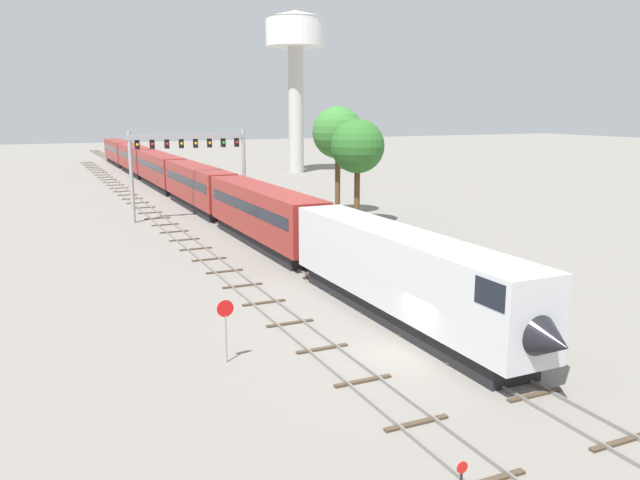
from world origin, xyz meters
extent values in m
plane|color=gray|center=(0.00, 0.00, 0.00)|extent=(400.00, 400.00, 0.00)
cube|color=slate|center=(1.28, 60.00, 0.08)|extent=(0.07, 200.00, 0.16)
cube|color=slate|center=(2.72, 60.00, 0.08)|extent=(0.07, 200.00, 0.16)
cube|color=#473828|center=(2.00, -10.00, 0.05)|extent=(2.60, 0.24, 0.10)
cube|color=#473828|center=(2.00, -6.00, 0.05)|extent=(2.60, 0.24, 0.10)
cube|color=#473828|center=(2.00, -2.00, 0.05)|extent=(2.60, 0.24, 0.10)
cube|color=#473828|center=(2.00, 2.00, 0.05)|extent=(2.60, 0.24, 0.10)
cube|color=#473828|center=(2.00, 6.00, 0.05)|extent=(2.60, 0.24, 0.10)
cube|color=#473828|center=(2.00, 10.00, 0.05)|extent=(2.60, 0.24, 0.10)
cube|color=#473828|center=(2.00, 14.00, 0.05)|extent=(2.60, 0.24, 0.10)
cube|color=#473828|center=(2.00, 18.00, 0.05)|extent=(2.60, 0.24, 0.10)
cube|color=#473828|center=(2.00, 22.00, 0.05)|extent=(2.60, 0.24, 0.10)
cube|color=#473828|center=(2.00, 26.00, 0.05)|extent=(2.60, 0.24, 0.10)
cube|color=#473828|center=(2.00, 30.00, 0.05)|extent=(2.60, 0.24, 0.10)
cube|color=#473828|center=(2.00, 34.00, 0.05)|extent=(2.60, 0.24, 0.10)
cube|color=#473828|center=(2.00, 38.00, 0.05)|extent=(2.60, 0.24, 0.10)
cube|color=#473828|center=(2.00, 42.00, 0.05)|extent=(2.60, 0.24, 0.10)
cube|color=#473828|center=(2.00, 46.00, 0.05)|extent=(2.60, 0.24, 0.10)
cube|color=#473828|center=(2.00, 50.00, 0.05)|extent=(2.60, 0.24, 0.10)
cube|color=#473828|center=(2.00, 54.00, 0.05)|extent=(2.60, 0.24, 0.10)
cube|color=#473828|center=(2.00, 58.00, 0.05)|extent=(2.60, 0.24, 0.10)
cube|color=#473828|center=(2.00, 62.00, 0.05)|extent=(2.60, 0.24, 0.10)
cube|color=#473828|center=(2.00, 66.00, 0.05)|extent=(2.60, 0.24, 0.10)
cube|color=#473828|center=(2.00, 70.00, 0.05)|extent=(2.60, 0.24, 0.10)
cube|color=#473828|center=(2.00, 74.00, 0.05)|extent=(2.60, 0.24, 0.10)
cube|color=#473828|center=(2.00, 78.00, 0.05)|extent=(2.60, 0.24, 0.10)
cube|color=#473828|center=(2.00, 82.00, 0.05)|extent=(2.60, 0.24, 0.10)
cube|color=#473828|center=(2.00, 86.00, 0.05)|extent=(2.60, 0.24, 0.10)
cube|color=#473828|center=(2.00, 90.00, 0.05)|extent=(2.60, 0.24, 0.10)
cube|color=#473828|center=(2.00, 94.00, 0.05)|extent=(2.60, 0.24, 0.10)
cube|color=#473828|center=(2.00, 98.00, 0.05)|extent=(2.60, 0.24, 0.10)
cube|color=#473828|center=(2.00, 102.00, 0.05)|extent=(2.60, 0.24, 0.10)
cube|color=#473828|center=(2.00, 106.00, 0.05)|extent=(2.60, 0.24, 0.10)
cube|color=#473828|center=(2.00, 110.00, 0.05)|extent=(2.60, 0.24, 0.10)
cube|color=#473828|center=(2.00, 114.00, 0.05)|extent=(2.60, 0.24, 0.10)
cube|color=#473828|center=(2.00, 118.00, 0.05)|extent=(2.60, 0.24, 0.10)
cube|color=#473828|center=(2.00, 122.00, 0.05)|extent=(2.60, 0.24, 0.10)
cube|color=#473828|center=(2.00, 126.00, 0.05)|extent=(2.60, 0.24, 0.10)
cube|color=#473828|center=(2.00, 130.00, 0.05)|extent=(2.60, 0.24, 0.10)
cube|color=#473828|center=(2.00, 134.00, 0.05)|extent=(2.60, 0.24, 0.10)
cube|color=#473828|center=(2.00, 138.00, 0.05)|extent=(2.60, 0.24, 0.10)
cube|color=#473828|center=(2.00, 142.00, 0.05)|extent=(2.60, 0.24, 0.10)
cube|color=#473828|center=(2.00, 146.00, 0.05)|extent=(2.60, 0.24, 0.10)
cube|color=#473828|center=(2.00, 150.00, 0.05)|extent=(2.60, 0.24, 0.10)
cube|color=#473828|center=(2.00, 154.00, 0.05)|extent=(2.60, 0.24, 0.10)
cube|color=#473828|center=(2.00, 158.00, 0.05)|extent=(2.60, 0.24, 0.10)
cube|color=slate|center=(-4.22, 40.00, 0.08)|extent=(0.07, 160.00, 0.16)
cube|color=slate|center=(-2.78, 40.00, 0.08)|extent=(0.07, 160.00, 0.16)
cube|color=#473828|center=(-3.50, -6.00, 0.05)|extent=(2.60, 0.24, 0.10)
cube|color=#473828|center=(-3.50, -2.00, 0.05)|extent=(2.60, 0.24, 0.10)
cube|color=#473828|center=(-3.50, 2.00, 0.05)|extent=(2.60, 0.24, 0.10)
cube|color=#473828|center=(-3.50, 6.00, 0.05)|extent=(2.60, 0.24, 0.10)
cube|color=#473828|center=(-3.50, 10.00, 0.05)|extent=(2.60, 0.24, 0.10)
cube|color=#473828|center=(-3.50, 14.00, 0.05)|extent=(2.60, 0.24, 0.10)
cube|color=#473828|center=(-3.50, 18.00, 0.05)|extent=(2.60, 0.24, 0.10)
cube|color=#473828|center=(-3.50, 22.00, 0.05)|extent=(2.60, 0.24, 0.10)
cube|color=#473828|center=(-3.50, 26.00, 0.05)|extent=(2.60, 0.24, 0.10)
cube|color=#473828|center=(-3.50, 30.00, 0.05)|extent=(2.60, 0.24, 0.10)
cube|color=#473828|center=(-3.50, 34.00, 0.05)|extent=(2.60, 0.24, 0.10)
cube|color=#473828|center=(-3.50, 38.00, 0.05)|extent=(2.60, 0.24, 0.10)
cube|color=#473828|center=(-3.50, 42.00, 0.05)|extent=(2.60, 0.24, 0.10)
cube|color=#473828|center=(-3.50, 46.00, 0.05)|extent=(2.60, 0.24, 0.10)
cube|color=#473828|center=(-3.50, 50.00, 0.05)|extent=(2.60, 0.24, 0.10)
cube|color=#473828|center=(-3.50, 54.00, 0.05)|extent=(2.60, 0.24, 0.10)
cube|color=#473828|center=(-3.50, 58.00, 0.05)|extent=(2.60, 0.24, 0.10)
cube|color=#473828|center=(-3.50, 62.00, 0.05)|extent=(2.60, 0.24, 0.10)
cube|color=#473828|center=(-3.50, 66.00, 0.05)|extent=(2.60, 0.24, 0.10)
cube|color=#473828|center=(-3.50, 70.00, 0.05)|extent=(2.60, 0.24, 0.10)
cube|color=#473828|center=(-3.50, 74.00, 0.05)|extent=(2.60, 0.24, 0.10)
cube|color=#473828|center=(-3.50, 78.00, 0.05)|extent=(2.60, 0.24, 0.10)
cube|color=#473828|center=(-3.50, 82.00, 0.05)|extent=(2.60, 0.24, 0.10)
cube|color=#473828|center=(-3.50, 86.00, 0.05)|extent=(2.60, 0.24, 0.10)
cube|color=#473828|center=(-3.50, 90.00, 0.05)|extent=(2.60, 0.24, 0.10)
cube|color=#473828|center=(-3.50, 94.00, 0.05)|extent=(2.60, 0.24, 0.10)
cube|color=#473828|center=(-3.50, 98.00, 0.05)|extent=(2.60, 0.24, 0.10)
cube|color=#473828|center=(-3.50, 102.00, 0.05)|extent=(2.60, 0.24, 0.10)
cube|color=#473828|center=(-3.50, 106.00, 0.05)|extent=(2.60, 0.24, 0.10)
cube|color=#473828|center=(-3.50, 110.00, 0.05)|extent=(2.60, 0.24, 0.10)
cube|color=#473828|center=(-3.50, 114.00, 0.05)|extent=(2.60, 0.24, 0.10)
cube|color=#473828|center=(-3.50, 118.00, 0.05)|extent=(2.60, 0.24, 0.10)
cube|color=silver|center=(2.00, 4.11, 2.90)|extent=(3.00, 20.22, 3.80)
cone|color=black|center=(2.00, -6.20, 2.50)|extent=(2.88, 2.60, 2.88)
cube|color=black|center=(2.00, -4.80, 4.04)|extent=(3.04, 1.80, 1.10)
cube|color=black|center=(2.00, 4.11, 0.50)|extent=(2.52, 18.20, 1.00)
cube|color=maroon|center=(2.00, 25.34, 2.90)|extent=(3.00, 20.22, 3.80)
cube|color=black|center=(2.00, 25.34, 3.30)|extent=(3.04, 18.61, 0.90)
cube|color=black|center=(2.00, 25.34, 0.50)|extent=(2.52, 18.20, 1.00)
cube|color=maroon|center=(2.00, 46.56, 2.90)|extent=(3.00, 20.22, 3.80)
cube|color=black|center=(2.00, 46.56, 3.30)|extent=(3.04, 18.61, 0.90)
cube|color=black|center=(2.00, 46.56, 0.50)|extent=(2.52, 18.20, 1.00)
cube|color=maroon|center=(2.00, 67.78, 2.90)|extent=(3.00, 20.22, 3.80)
cube|color=black|center=(2.00, 67.78, 3.30)|extent=(3.04, 18.61, 0.90)
cube|color=black|center=(2.00, 67.78, 0.50)|extent=(2.52, 18.20, 1.00)
cube|color=maroon|center=(2.00, 89.01, 2.90)|extent=(3.00, 20.22, 3.80)
cube|color=black|center=(2.00, 89.01, 3.30)|extent=(3.04, 18.61, 0.90)
cube|color=black|center=(2.00, 89.01, 0.50)|extent=(2.52, 18.20, 1.00)
cube|color=maroon|center=(2.00, 110.23, 2.90)|extent=(3.00, 20.22, 3.80)
cube|color=black|center=(2.00, 110.23, 3.30)|extent=(3.04, 18.61, 0.90)
cube|color=black|center=(2.00, 110.23, 0.50)|extent=(2.52, 18.20, 1.00)
cylinder|color=#999BA0|center=(-6.00, 40.78, 4.46)|extent=(0.36, 0.36, 8.93)
cylinder|color=#999BA0|center=(5.50, 40.78, 4.46)|extent=(0.36, 0.36, 8.93)
cube|color=#999BA0|center=(-0.25, 40.78, 8.33)|extent=(12.10, 0.36, 0.50)
cube|color=black|center=(-5.28, 40.83, 7.63)|extent=(0.44, 0.32, 0.90)
sphere|color=yellow|center=(-5.28, 40.64, 7.63)|extent=(0.28, 0.28, 0.28)
cube|color=black|center=(-3.84, 40.83, 7.63)|extent=(0.44, 0.32, 0.90)
sphere|color=red|center=(-3.84, 40.64, 7.63)|extent=(0.28, 0.28, 0.28)
cube|color=black|center=(-2.41, 40.83, 7.63)|extent=(0.44, 0.32, 0.90)
sphere|color=red|center=(-2.41, 40.64, 7.63)|extent=(0.28, 0.28, 0.28)
cube|color=black|center=(-0.97, 40.83, 7.63)|extent=(0.44, 0.32, 0.90)
sphere|color=yellow|center=(-0.97, 40.64, 7.63)|extent=(0.28, 0.28, 0.28)
cube|color=black|center=(0.47, 40.83, 7.63)|extent=(0.44, 0.32, 0.90)
sphere|color=yellow|center=(0.47, 40.64, 7.63)|extent=(0.28, 0.28, 0.28)
cube|color=black|center=(1.91, 40.83, 7.63)|extent=(0.44, 0.32, 0.90)
sphere|color=yellow|center=(1.91, 40.64, 7.63)|extent=(0.28, 0.28, 0.28)
cube|color=black|center=(3.34, 40.83, 7.63)|extent=(0.44, 0.32, 0.90)
sphere|color=green|center=(3.34, 40.64, 7.63)|extent=(0.28, 0.28, 0.28)
cube|color=black|center=(4.78, 40.83, 7.63)|extent=(0.44, 0.32, 0.90)
sphere|color=red|center=(4.78, 40.64, 7.63)|extent=(0.28, 0.28, 0.28)
cylinder|color=beige|center=(28.23, 80.97, 10.69)|extent=(2.60, 2.60, 21.38)
cylinder|color=white|center=(28.23, 80.97, 23.71)|extent=(10.08, 10.08, 4.66)
cone|color=white|center=(28.23, 80.97, 26.63)|extent=(10.28, 10.28, 1.20)
cylinder|color=red|center=(-5.10, -10.69, 1.28)|extent=(0.36, 0.03, 0.36)
cylinder|color=gray|center=(-8.00, 2.43, 1.10)|extent=(0.08, 0.08, 2.20)
cylinder|color=red|center=(-8.00, 2.41, 2.50)|extent=(0.76, 0.03, 0.76)
cylinder|color=brown|center=(14.57, 36.95, 3.37)|extent=(0.56, 0.56, 6.73)
sphere|color=#387A33|center=(14.57, 36.95, 8.62)|extent=(5.37, 5.37, 5.37)
cylinder|color=brown|center=(13.53, 30.64, 2.88)|extent=(0.56, 0.56, 5.76)
sphere|color=#2D6B28|center=(13.53, 30.64, 7.56)|extent=(5.14, 5.14, 5.14)
camera|label=1|loc=(-15.51, -23.79, 11.10)|focal=36.09mm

